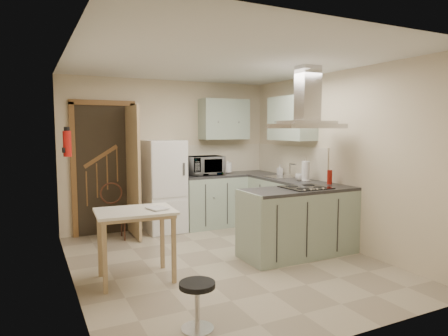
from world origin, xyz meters
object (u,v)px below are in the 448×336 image
fridge (165,186)px  microwave (205,165)px  drop_leaf_table (136,245)px  stool (197,306)px  bentwood_chair (113,214)px  peninsula (299,222)px  extractor_hood (307,126)px

fridge → microwave: bearing=0.2°
fridge → drop_leaf_table: fridge is taller
fridge → microwave: 0.80m
stool → microwave: (1.50, 3.23, 0.85)m
fridge → bentwood_chair: (-0.85, -0.12, -0.36)m
microwave → fridge: bearing=179.3°
drop_leaf_table → stool: drop_leaf_table is taller
fridge → peninsula: fridge is taller
extractor_hood → fridge: bearing=123.8°
fridge → stool: 3.37m
bentwood_chair → fridge: bearing=10.7°
fridge → bentwood_chair: bearing=-171.8°
fridge → bentwood_chair: size_ratio=1.92×
peninsula → stool: (-1.99, -1.25, -0.24)m
extractor_hood → stool: size_ratio=2.19×
peninsula → extractor_hood: extractor_hood is taller
drop_leaf_table → fridge: bearing=66.9°
drop_leaf_table → stool: bearing=-78.6°
peninsula → bentwood_chair: bearing=138.2°
microwave → bentwood_chair: bearing=-176.4°
peninsula → microwave: bearing=103.9°
extractor_hood → peninsula: bearing=180.0°
extractor_hood → bentwood_chair: bearing=139.6°
peninsula → bentwood_chair: size_ratio=1.98×
drop_leaf_table → microwave: bearing=52.0°
peninsula → drop_leaf_table: 2.18m
extractor_hood → microwave: bearing=106.6°
bentwood_chair → microwave: bearing=7.0°
drop_leaf_table → microwave: microwave is taller
microwave → drop_leaf_table: bearing=-132.4°
bentwood_chair → stool: size_ratio=1.90×
fridge → stool: (-0.77, -3.23, -0.54)m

